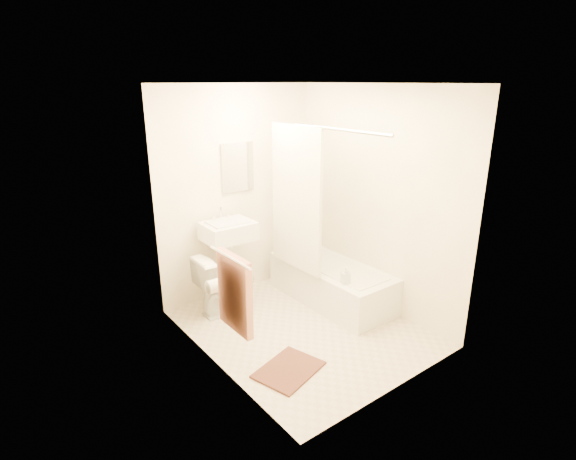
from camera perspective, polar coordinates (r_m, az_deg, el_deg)
floor at (r=4.73m, az=1.88°, el=-12.33°), size 2.40×2.40×0.00m
ceiling at (r=4.07m, az=2.25°, el=18.12°), size 2.40×2.40×0.00m
wall_back at (r=5.20m, az=-6.40°, el=4.73°), size 2.00×0.02×2.40m
wall_left at (r=3.72m, az=-9.93°, el=-1.01°), size 0.02×2.40×2.40m
wall_right at (r=4.92m, az=11.11°, el=3.72°), size 0.02×2.40×2.40m
mirror at (r=5.12m, az=-6.40°, el=7.96°), size 0.40×0.03×0.55m
curtain_rod at (r=4.36m, az=4.44°, el=12.84°), size 0.03×1.70×0.03m
shower_curtain at (r=4.80m, az=1.03°, el=3.94°), size 0.04×0.80×1.55m
towel_bar at (r=3.57m, az=-7.39°, el=-3.47°), size 0.02×0.60×0.02m
towel at (r=3.71m, az=-6.79°, el=-7.95°), size 0.06×0.45×0.66m
toilet_paper at (r=4.04m, az=-9.47°, el=-7.06°), size 0.11×0.12×0.12m
toilet at (r=4.96m, az=-7.82°, el=-6.70°), size 0.68×0.39×0.66m
sink at (r=5.05m, az=-7.56°, el=-3.75°), size 0.54×0.44×1.05m
bathtub at (r=5.23m, az=5.55°, el=-6.65°), size 0.66×1.51×0.42m
bath_mat at (r=4.13m, az=0.09°, el=-17.31°), size 0.67×0.57×0.02m
soap_bottle at (r=4.69m, az=7.31°, el=-5.71°), size 0.11×0.11×0.18m
scrub_brush at (r=5.42m, az=1.28°, el=-2.95°), size 0.14×0.23×0.04m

